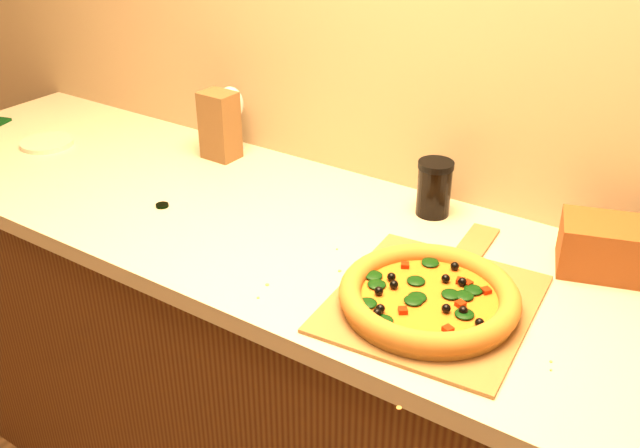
% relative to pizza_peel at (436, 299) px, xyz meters
% --- Properties ---
extents(cabinet, '(2.80, 0.65, 0.86)m').
position_rel_pizza_peel_xyz_m(cabinet, '(-0.21, 0.09, -0.47)').
color(cabinet, '#44200E').
rests_on(cabinet, ground).
extents(countertop, '(2.84, 0.68, 0.04)m').
position_rel_pizza_peel_xyz_m(countertop, '(-0.21, 0.09, -0.02)').
color(countertop, '#C1B697').
rests_on(countertop, cabinet).
extents(pizza_peel, '(0.39, 0.55, 0.01)m').
position_rel_pizza_peel_xyz_m(pizza_peel, '(0.00, 0.00, 0.00)').
color(pizza_peel, brown).
rests_on(pizza_peel, countertop).
extents(pizza, '(0.33, 0.33, 0.05)m').
position_rel_pizza_peel_xyz_m(pizza, '(0.00, -0.04, 0.03)').
color(pizza, gold).
rests_on(pizza, pizza_peel).
extents(bottle_cap, '(0.04, 0.04, 0.01)m').
position_rel_pizza_peel_xyz_m(bottle_cap, '(-0.71, -0.01, -0.00)').
color(bottle_cap, black).
rests_on(bottle_cap, countertop).
extents(wine_glass, '(0.07, 0.07, 0.18)m').
position_rel_pizza_peel_xyz_m(wine_glass, '(-0.80, 0.36, 0.12)').
color(wine_glass, silver).
rests_on(wine_glass, countertop).
extents(paper_bag, '(0.09, 0.08, 0.18)m').
position_rel_pizza_peel_xyz_m(paper_bag, '(-0.79, 0.30, 0.09)').
color(paper_bag, brown).
rests_on(paper_bag, countertop).
extents(dark_jar, '(0.08, 0.08, 0.13)m').
position_rel_pizza_peel_xyz_m(dark_jar, '(-0.16, 0.32, 0.06)').
color(dark_jar, black).
rests_on(dark_jar, countertop).
extents(side_plate, '(0.18, 0.18, 0.01)m').
position_rel_pizza_peel_xyz_m(side_plate, '(-1.26, 0.08, 0.00)').
color(side_plate, beige).
rests_on(side_plate, countertop).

